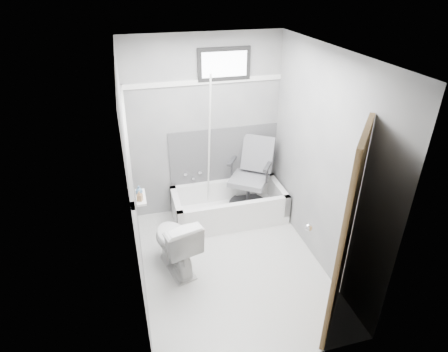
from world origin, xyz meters
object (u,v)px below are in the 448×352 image
object	(u,v)px
office_chair	(249,175)
soap_bottle_a	(140,196)
toilet	(175,243)
soap_bottle_b	(139,190)
bathtub	(229,205)
door	(393,255)

from	to	relation	value
office_chair	soap_bottle_a	size ratio (longest dim) A/B	8.41
toilet	soap_bottle_b	world-z (taller)	soap_bottle_b
office_chair	soap_bottle_a	bearing A→B (deg)	-117.26
office_chair	soap_bottle_b	world-z (taller)	office_chair
office_chair	toilet	xyz separation A→B (m)	(-1.13, -0.85, -0.25)
office_chair	toilet	bearing A→B (deg)	-108.02
office_chair	soap_bottle_b	size ratio (longest dim) A/B	9.79
office_chair	bathtub	bearing A→B (deg)	-135.12
office_chair	soap_bottle_b	distance (m)	1.62
soap_bottle_b	toilet	bearing A→B (deg)	-35.64
door	soap_bottle_a	world-z (taller)	door
office_chair	door	distance (m)	2.34
soap_bottle_a	soap_bottle_b	bearing A→B (deg)	90.00
toilet	door	distance (m)	2.23
bathtub	toilet	world-z (taller)	toilet
soap_bottle_a	soap_bottle_b	xyz separation A→B (m)	(0.00, 0.14, -0.01)
office_chair	toilet	distance (m)	1.44
door	soap_bottle_b	world-z (taller)	door
office_chair	toilet	size ratio (longest dim) A/B	1.33
toilet	soap_bottle_a	bearing A→B (deg)	-30.27
bathtub	office_chair	distance (m)	0.49
bathtub	soap_bottle_a	size ratio (longest dim) A/B	13.06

